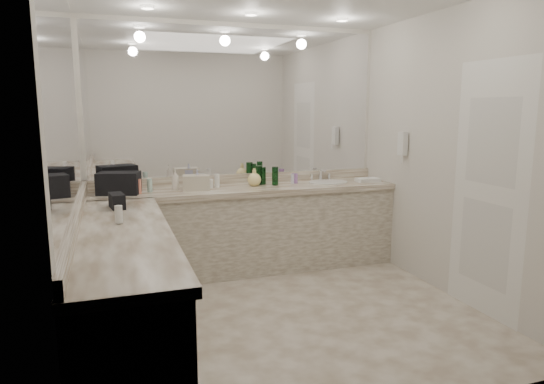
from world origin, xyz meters
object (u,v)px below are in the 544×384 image
object	(u,v)px
cream_cosmetic_case	(196,183)
hand_towel	(368,180)
soap_bottle_b	(197,179)
soap_bottle_a	(175,180)
soap_bottle_c	(254,177)
sink	(328,183)
black_toiletry_bag	(119,183)
wall_phone	(403,144)

from	to	relation	value
cream_cosmetic_case	hand_towel	distance (m)	1.92
soap_bottle_b	soap_bottle_a	bearing A→B (deg)	168.02
soap_bottle_c	sink	bearing A→B (deg)	-3.15
hand_towel	soap_bottle_c	bearing A→B (deg)	173.84
cream_cosmetic_case	hand_towel	xyz separation A→B (m)	(1.92, -0.06, -0.06)
sink	hand_towel	xyz separation A→B (m)	(0.45, -0.09, 0.03)
sink	soap_bottle_b	bearing A→B (deg)	179.32
black_toiletry_bag	soap_bottle_a	size ratio (longest dim) A/B	1.89
wall_phone	soap_bottle_a	bearing A→B (deg)	166.09
sink	wall_phone	bearing A→B (deg)	-39.57
cream_cosmetic_case	black_toiletry_bag	bearing A→B (deg)	-172.28
soap_bottle_a	cream_cosmetic_case	bearing A→B (deg)	-26.23
soap_bottle_a	soap_bottle_c	world-z (taller)	soap_bottle_a
hand_towel	soap_bottle_b	world-z (taller)	soap_bottle_b
sink	cream_cosmetic_case	size ratio (longest dim) A/B	1.67
wall_phone	hand_towel	size ratio (longest dim) A/B	0.98
soap_bottle_a	sink	bearing A→B (deg)	-2.17
soap_bottle_a	soap_bottle_b	xyz separation A→B (m)	(0.22, -0.05, -0.00)
soap_bottle_c	cream_cosmetic_case	bearing A→B (deg)	-172.84
wall_phone	black_toiletry_bag	distance (m)	2.88
wall_phone	soap_bottle_b	distance (m)	2.15
cream_cosmetic_case	soap_bottle_c	size ratio (longest dim) A/B	1.41
cream_cosmetic_case	hand_towel	bearing A→B (deg)	7.68
black_toiletry_bag	soap_bottle_c	size ratio (longest dim) A/B	2.05
soap_bottle_b	soap_bottle_c	distance (m)	0.61
black_toiletry_bag	soap_bottle_b	bearing A→B (deg)	2.09
sink	cream_cosmetic_case	xyz separation A→B (m)	(-1.47, -0.03, 0.08)
cream_cosmetic_case	soap_bottle_a	xyz separation A→B (m)	(-0.20, 0.10, 0.03)
hand_towel	soap_bottle_c	distance (m)	1.30
wall_phone	cream_cosmetic_case	xyz separation A→B (m)	(-2.08, 0.47, -0.37)
black_toiletry_bag	hand_towel	xyz separation A→B (m)	(2.66, -0.08, -0.09)
sink	hand_towel	world-z (taller)	hand_towel
black_toiletry_bag	hand_towel	world-z (taller)	black_toiletry_bag
hand_towel	soap_bottle_a	distance (m)	2.12
wall_phone	cream_cosmetic_case	world-z (taller)	wall_phone
black_toiletry_bag	cream_cosmetic_case	distance (m)	0.74
hand_towel	cream_cosmetic_case	bearing A→B (deg)	178.23
cream_cosmetic_case	wall_phone	bearing A→B (deg)	-3.21
black_toiletry_bag	hand_towel	distance (m)	2.66
sink	soap_bottle_a	world-z (taller)	soap_bottle_a
cream_cosmetic_case	soap_bottle_c	world-z (taller)	soap_bottle_c
black_toiletry_bag	cream_cosmetic_case	bearing A→B (deg)	-1.73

